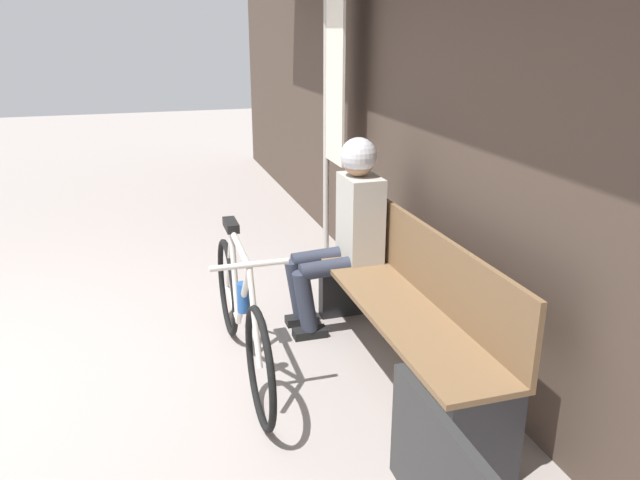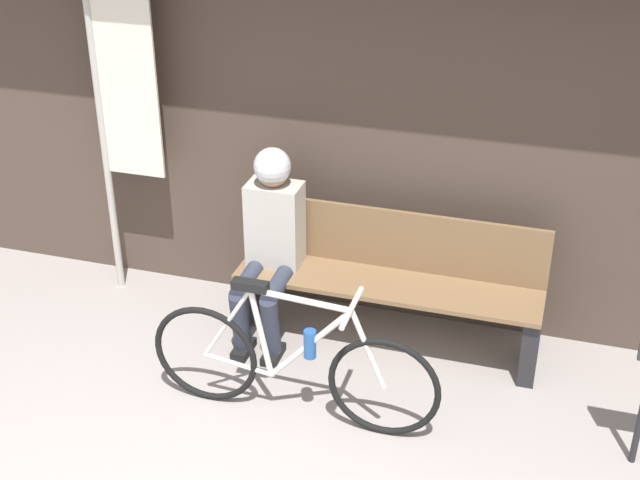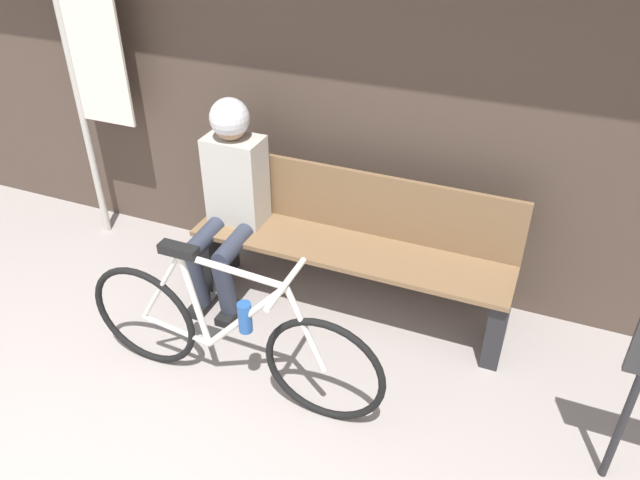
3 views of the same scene
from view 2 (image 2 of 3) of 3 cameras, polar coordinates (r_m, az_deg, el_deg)
storefront_wall at (r=5.54m, az=1.28°, el=10.94°), size 12.00×0.56×3.20m
park_bench_near at (r=5.60m, az=4.44°, el=-2.87°), size 1.91×0.42×0.88m
bicycle at (r=5.01m, az=-1.79°, el=-7.95°), size 1.68×0.40×0.86m
person_seated at (r=5.54m, az=-3.20°, el=0.46°), size 0.34×0.59×1.27m
banner_pole at (r=5.89m, az=-12.79°, el=9.41°), size 0.45×0.05×2.36m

